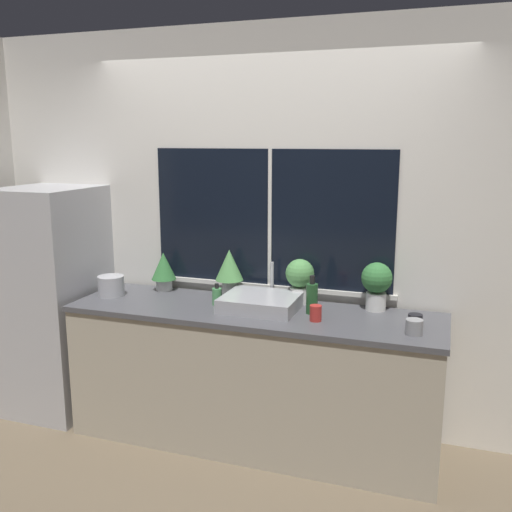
# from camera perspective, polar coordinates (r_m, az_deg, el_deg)

# --- Properties ---
(ground_plane) EXTENTS (14.00, 14.00, 0.00)m
(ground_plane) POSITION_cam_1_polar(r_m,az_deg,el_deg) (3.72, -2.04, -20.18)
(ground_plane) COLOR brown
(wall_back) EXTENTS (8.00, 0.09, 2.70)m
(wall_back) POSITION_cam_1_polar(r_m,az_deg,el_deg) (3.88, 1.58, 2.58)
(wall_back) COLOR silver
(wall_back) RESTS_ON ground_plane
(wall_left) EXTENTS (0.06, 7.00, 2.70)m
(wall_left) POSITION_cam_1_polar(r_m,az_deg,el_deg) (5.56, -17.36, 4.81)
(wall_left) COLOR silver
(wall_left) RESTS_ON ground_plane
(counter) EXTENTS (2.38, 0.66, 0.90)m
(counter) POSITION_cam_1_polar(r_m,az_deg,el_deg) (3.78, -0.31, -11.93)
(counter) COLOR #B2A893
(counter) RESTS_ON ground_plane
(refrigerator) EXTENTS (0.61, 0.73, 1.63)m
(refrigerator) POSITION_cam_1_polar(r_m,az_deg,el_deg) (4.41, -19.49, -4.10)
(refrigerator) COLOR #B7B7BC
(refrigerator) RESTS_ON ground_plane
(sink) EXTENTS (0.47, 0.46, 0.26)m
(sink) POSITION_cam_1_polar(r_m,az_deg,el_deg) (3.63, 0.51, -4.63)
(sink) COLOR #ADADB2
(sink) RESTS_ON counter
(potted_plant_far_left) EXTENTS (0.18, 0.18, 0.27)m
(potted_plant_far_left) POSITION_cam_1_polar(r_m,az_deg,el_deg) (4.10, -9.22, -1.27)
(potted_plant_far_left) COLOR white
(potted_plant_far_left) RESTS_ON counter
(potted_plant_center_left) EXTENTS (0.19, 0.19, 0.33)m
(potted_plant_center_left) POSITION_cam_1_polar(r_m,az_deg,el_deg) (3.88, -2.69, -1.21)
(potted_plant_center_left) COLOR white
(potted_plant_center_left) RESTS_ON counter
(potted_plant_center_right) EXTENTS (0.19, 0.19, 0.29)m
(potted_plant_center_right) POSITION_cam_1_polar(r_m,az_deg,el_deg) (3.74, 4.40, -2.19)
(potted_plant_center_right) COLOR white
(potted_plant_center_right) RESTS_ON counter
(potted_plant_far_right) EXTENTS (0.19, 0.19, 0.31)m
(potted_plant_far_right) POSITION_cam_1_polar(r_m,az_deg,el_deg) (3.65, 11.97, -2.61)
(potted_plant_far_right) COLOR white
(potted_plant_far_right) RESTS_ON counter
(soap_bottle) EXTENTS (0.06, 0.06, 0.14)m
(soap_bottle) POSITION_cam_1_polar(r_m,az_deg,el_deg) (3.72, -3.93, -4.01)
(soap_bottle) COLOR #519E5B
(soap_bottle) RESTS_ON counter
(bottle_tall) EXTENTS (0.07, 0.07, 0.24)m
(bottle_tall) POSITION_cam_1_polar(r_m,az_deg,el_deg) (3.54, 5.62, -4.18)
(bottle_tall) COLOR #235128
(bottle_tall) RESTS_ON counter
(mug_grey) EXTENTS (0.09, 0.09, 0.09)m
(mug_grey) POSITION_cam_1_polar(r_m,az_deg,el_deg) (3.29, 15.54, -6.86)
(mug_grey) COLOR gray
(mug_grey) RESTS_ON counter
(mug_red) EXTENTS (0.07, 0.07, 0.10)m
(mug_red) POSITION_cam_1_polar(r_m,az_deg,el_deg) (3.41, 5.99, -5.71)
(mug_red) COLOR #B72D28
(mug_red) RESTS_ON counter
(mug_black) EXTENTS (0.08, 0.08, 0.08)m
(mug_black) POSITION_cam_1_polar(r_m,az_deg,el_deg) (3.41, 15.63, -6.25)
(mug_black) COLOR black
(mug_black) RESTS_ON counter
(kettle) EXTENTS (0.18, 0.18, 0.15)m
(kettle) POSITION_cam_1_polar(r_m,az_deg,el_deg) (4.05, -14.29, -2.83)
(kettle) COLOR #B2B2B7
(kettle) RESTS_ON counter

